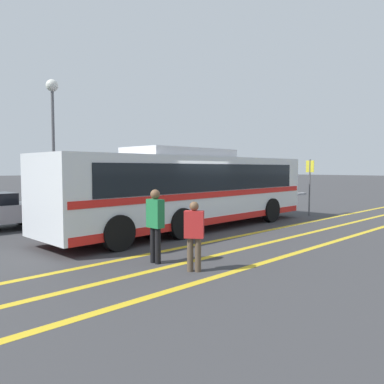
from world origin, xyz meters
name	(u,v)px	position (x,y,z in m)	size (l,w,h in m)	color
ground_plane	(189,232)	(0.00, 0.00, 0.00)	(220.00, 220.00, 0.00)	#38383A
lane_strip_0	(238,236)	(0.59, -1.77, 0.00)	(0.20, 31.45, 0.01)	gold
lane_strip_1	(272,242)	(0.59, -3.09, 0.00)	(0.20, 31.45, 0.01)	gold
lane_strip_2	(311,248)	(0.59, -4.40, 0.00)	(0.20, 31.45, 0.01)	gold
curb_strip	(102,212)	(0.59, 6.89, 0.07)	(39.45, 0.36, 0.15)	#99999E
transit_bus	(192,188)	(0.57, 0.43, 1.53)	(11.84, 2.93, 2.96)	silver
parked_car_2	(125,203)	(0.53, 4.73, 0.67)	(4.90, 1.96, 1.29)	silver
pedestrian_0	(155,221)	(-3.56, -2.62, 1.01)	(0.24, 0.43, 1.76)	black
pedestrian_1	(194,232)	(-3.41, -3.77, 0.86)	(0.43, 0.47, 1.54)	brown
bus_stop_sign	(310,180)	(7.44, -0.60, 1.68)	(0.07, 0.40, 2.68)	#59595E
street_lamp	(53,112)	(-1.40, 7.84, 4.89)	(0.57, 0.57, 6.42)	#59595E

